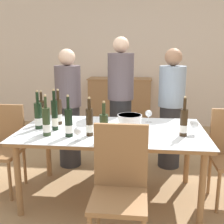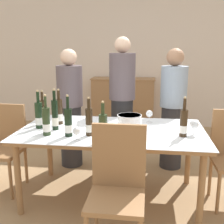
% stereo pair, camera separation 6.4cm
% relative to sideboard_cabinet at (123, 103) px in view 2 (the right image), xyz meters
% --- Properties ---
extents(ground_plane, '(12.00, 12.00, 0.00)m').
position_rel_sideboard_cabinet_xyz_m(ground_plane, '(0.14, -2.65, -0.49)').
color(ground_plane, '#A37F56').
extents(back_wall, '(8.00, 0.10, 2.80)m').
position_rel_sideboard_cabinet_xyz_m(back_wall, '(0.14, 0.29, 0.91)').
color(back_wall, beige).
rests_on(back_wall, ground_plane).
extents(sideboard_cabinet, '(1.21, 0.46, 0.97)m').
position_rel_sideboard_cabinet_xyz_m(sideboard_cabinet, '(0.00, 0.00, 0.00)').
color(sideboard_cabinet, '#996B42').
rests_on(sideboard_cabinet, ground_plane).
extents(dining_table, '(1.84, 1.03, 0.75)m').
position_rel_sideboard_cabinet_xyz_m(dining_table, '(0.14, -2.65, 0.19)').
color(dining_table, '#996B42').
rests_on(dining_table, ground_plane).
extents(ice_bucket, '(0.23, 0.23, 0.18)m').
position_rel_sideboard_cabinet_xyz_m(ice_bucket, '(0.32, -2.77, 0.36)').
color(ice_bucket, white).
rests_on(ice_bucket, dining_table).
extents(wine_bottle_0, '(0.08, 0.08, 0.39)m').
position_rel_sideboard_cabinet_xyz_m(wine_bottle_0, '(-0.61, -2.70, 0.39)').
color(wine_bottle_0, black).
rests_on(wine_bottle_0, dining_table).
extents(wine_bottle_1, '(0.07, 0.07, 0.36)m').
position_rel_sideboard_cabinet_xyz_m(wine_bottle_1, '(-0.05, -2.87, 0.38)').
color(wine_bottle_1, '#332314').
rests_on(wine_bottle_1, dining_table).
extents(wine_bottle_2, '(0.08, 0.08, 0.36)m').
position_rel_sideboard_cabinet_xyz_m(wine_bottle_2, '(0.11, -3.02, 0.38)').
color(wine_bottle_2, '#28381E').
rests_on(wine_bottle_2, dining_table).
extents(wine_bottle_3, '(0.07, 0.07, 0.38)m').
position_rel_sideboard_cabinet_xyz_m(wine_bottle_3, '(-0.45, -2.52, 0.39)').
color(wine_bottle_3, '#332314').
rests_on(wine_bottle_3, dining_table).
extents(wine_bottle_4, '(0.07, 0.07, 0.39)m').
position_rel_sideboard_cabinet_xyz_m(wine_bottle_4, '(-0.45, -2.91, 0.38)').
color(wine_bottle_4, '#28381E').
rests_on(wine_bottle_4, dining_table).
extents(wine_bottle_5, '(0.07, 0.07, 0.39)m').
position_rel_sideboard_cabinet_xyz_m(wine_bottle_5, '(-0.23, -2.92, 0.39)').
color(wine_bottle_5, black).
rests_on(wine_bottle_5, dining_table).
extents(wine_bottle_6, '(0.06, 0.06, 0.41)m').
position_rel_sideboard_cabinet_xyz_m(wine_bottle_6, '(-0.42, -2.73, 0.41)').
color(wine_bottle_6, black).
rests_on(wine_bottle_6, dining_table).
extents(wine_bottle_7, '(0.07, 0.07, 0.36)m').
position_rel_sideboard_cabinet_xyz_m(wine_bottle_7, '(-0.63, -2.52, 0.38)').
color(wine_bottle_7, '#332314').
rests_on(wine_bottle_7, dining_table).
extents(wine_bottle_8, '(0.07, 0.07, 0.37)m').
position_rel_sideboard_cabinet_xyz_m(wine_bottle_8, '(0.82, -2.79, 0.38)').
color(wine_bottle_8, '#332314').
rests_on(wine_bottle_8, dining_table).
extents(wine_glass_0, '(0.07, 0.07, 0.13)m').
position_rel_sideboard_cabinet_xyz_m(wine_glass_0, '(-0.12, -3.04, 0.35)').
color(wine_glass_0, white).
rests_on(wine_glass_0, dining_table).
extents(wine_glass_1, '(0.07, 0.07, 0.14)m').
position_rel_sideboard_cabinet_xyz_m(wine_glass_1, '(0.50, -2.35, 0.36)').
color(wine_glass_1, white).
rests_on(wine_glass_1, dining_table).
extents(wine_glass_2, '(0.09, 0.09, 0.14)m').
position_rel_sideboard_cabinet_xyz_m(wine_glass_2, '(0.92, -2.73, 0.36)').
color(wine_glass_2, white).
rests_on(wine_glass_2, dining_table).
extents(chair_left_end, '(0.42, 0.42, 0.94)m').
position_rel_sideboard_cabinet_xyz_m(chair_left_end, '(-1.08, -2.57, 0.05)').
color(chair_left_end, '#996B42').
rests_on(chair_left_end, ground_plane).
extents(chair_near_front, '(0.42, 0.42, 0.98)m').
position_rel_sideboard_cabinet_xyz_m(chair_near_front, '(0.28, -3.39, 0.07)').
color(chair_near_front, '#996B42').
rests_on(chair_near_front, ground_plane).
extents(person_host, '(0.33, 0.33, 1.53)m').
position_rel_sideboard_cabinet_xyz_m(person_host, '(-0.51, -1.88, 0.28)').
color(person_host, '#2D2D33').
rests_on(person_host, ground_plane).
extents(person_guest_left, '(0.33, 0.33, 1.68)m').
position_rel_sideboard_cabinet_xyz_m(person_guest_left, '(0.15, -1.81, 0.36)').
color(person_guest_left, '#262628').
rests_on(person_guest_left, ground_plane).
extents(person_guest_right, '(0.33, 0.33, 1.54)m').
position_rel_sideboard_cabinet_xyz_m(person_guest_right, '(0.80, -1.78, 0.28)').
color(person_guest_right, '#2D2D33').
rests_on(person_guest_right, ground_plane).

